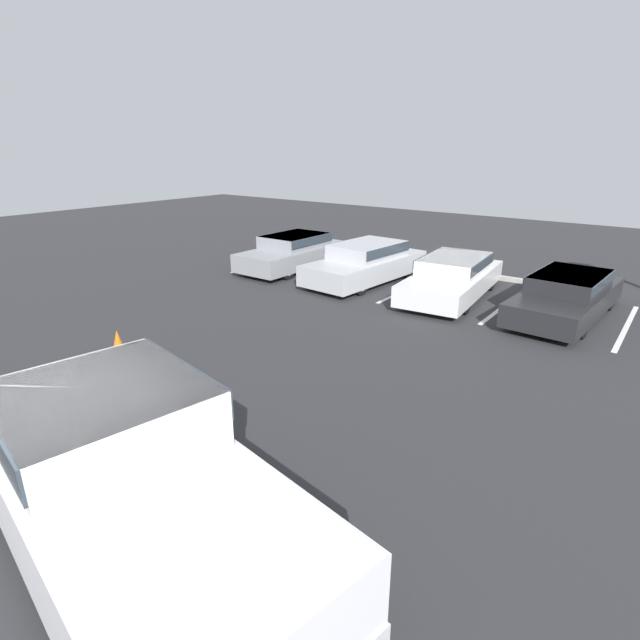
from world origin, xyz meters
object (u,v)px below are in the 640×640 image
pickup_truck (122,479)px  parked_sedan_b (366,261)px  parked_sedan_c (453,276)px  parked_sedan_d (567,294)px  parked_sedan_a (294,251)px  traffic_cone (119,346)px  wheel_stop_curb (514,280)px

pickup_truck → parked_sedan_b: bearing=119.9°
parked_sedan_c → parked_sedan_d: (3.09, 0.08, -0.03)m
parked_sedan_a → parked_sedan_d: 9.08m
parked_sedan_a → traffic_cone: 8.77m
parked_sedan_c → traffic_cone: (-3.72, -8.53, -0.34)m
parked_sedan_b → parked_sedan_c: bearing=95.1°
pickup_truck → wheel_stop_curb: pickup_truck is taller
parked_sedan_d → wheel_stop_curb: parked_sedan_d is taller
parked_sedan_d → parked_sedan_c: bearing=-85.0°
traffic_cone → parked_sedan_a: bearing=105.0°
parked_sedan_b → traffic_cone: (-0.76, -8.49, -0.37)m
pickup_truck → parked_sedan_d: (1.98, 11.52, -0.33)m
pickup_truck → wheel_stop_curb: bearing=100.7°
parked_sedan_a → pickup_truck: bearing=32.2°
traffic_cone → parked_sedan_b: bearing=84.9°
parked_sedan_c → pickup_truck: bearing=0.2°
parked_sedan_a → wheel_stop_curb: size_ratio=2.34×
parked_sedan_a → parked_sedan_b: bearing=90.8°
pickup_truck → parked_sedan_c: bearing=105.8°
parked_sedan_b → parked_sedan_c: 2.96m
pickup_truck → traffic_cone: size_ratio=8.94×
parked_sedan_b → parked_sedan_d: parked_sedan_b is taller
parked_sedan_c → traffic_cone: size_ratio=7.35×
pickup_truck → wheel_stop_curb: size_ratio=3.10×
parked_sedan_d → wheel_stop_curb: size_ratio=2.54×
pickup_truck → parked_sedan_d: bearing=90.5°
pickup_truck → traffic_cone: (-4.83, 2.91, -0.64)m
parked_sedan_b → parked_sedan_d: (6.05, 0.12, -0.06)m
parked_sedan_c → wheel_stop_curb: bearing=155.2°
pickup_truck → parked_sedan_b: size_ratio=1.24×
traffic_cone → wheel_stop_curb: bearing=67.4°
wheel_stop_curb → pickup_truck: bearing=-89.6°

